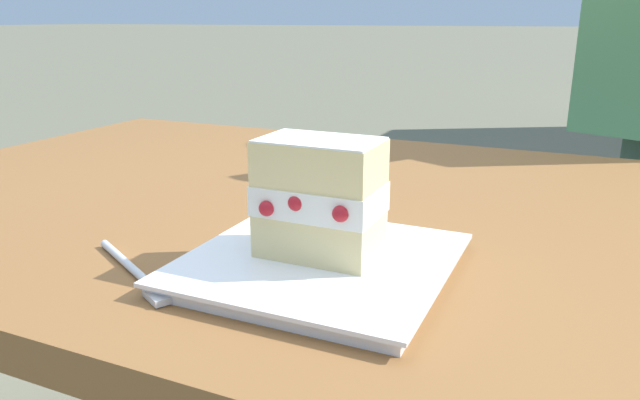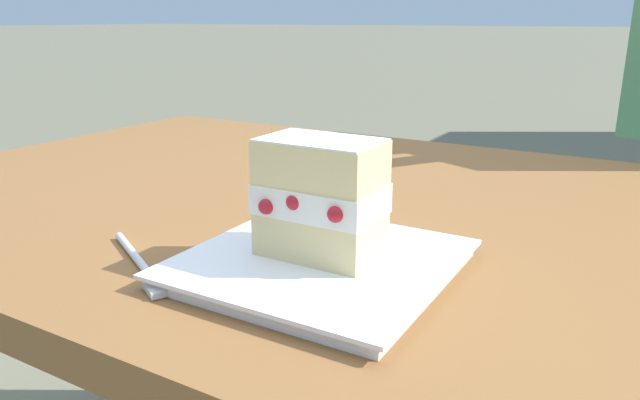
% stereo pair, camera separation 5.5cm
% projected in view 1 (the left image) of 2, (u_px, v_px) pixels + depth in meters
% --- Properties ---
extents(patio_table, '(1.48, 0.86, 0.76)m').
position_uv_depth(patio_table, '(366.00, 276.00, 0.81)').
color(patio_table, brown).
rests_on(patio_table, ground).
extents(dessert_plate, '(0.24, 0.24, 0.02)m').
position_uv_depth(dessert_plate, '(320.00, 264.00, 0.57)').
color(dessert_plate, white).
rests_on(dessert_plate, patio_table).
extents(cake_slice, '(0.11, 0.08, 0.11)m').
position_uv_depth(cake_slice, '(320.00, 198.00, 0.56)').
color(cake_slice, '#EAD18C').
rests_on(cake_slice, dessert_plate).
extents(dessert_fork, '(0.16, 0.10, 0.01)m').
position_uv_depth(dessert_fork, '(138.00, 274.00, 0.56)').
color(dessert_fork, silver).
rests_on(dessert_fork, patio_table).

